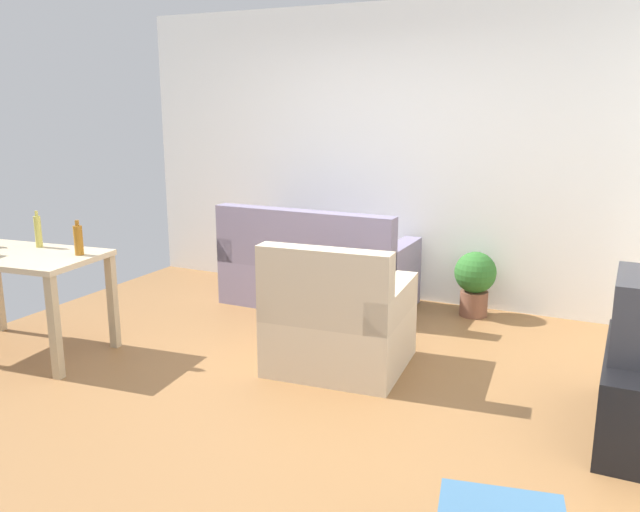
% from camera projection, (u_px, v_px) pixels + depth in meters
% --- Properties ---
extents(ground_plane, '(5.20, 4.40, 0.02)m').
position_uv_depth(ground_plane, '(275.00, 378.00, 4.48)').
color(ground_plane, olive).
extents(wall_rear, '(5.20, 0.10, 2.70)m').
position_uv_depth(wall_rear, '(390.00, 154.00, 6.09)').
color(wall_rear, white).
rests_on(wall_rear, ground_plane).
extents(couch, '(1.68, 0.84, 0.92)m').
position_uv_depth(couch, '(317.00, 272.00, 5.99)').
color(couch, gray).
rests_on(couch, ground_plane).
extents(desk, '(1.27, 0.83, 0.76)m').
position_uv_depth(desk, '(19.00, 268.00, 4.77)').
color(desk, '#C6B28E').
rests_on(desk, ground_plane).
extents(potted_plant, '(0.36, 0.36, 0.57)m').
position_uv_depth(potted_plant, '(475.00, 279.00, 5.68)').
color(potted_plant, brown).
rests_on(potted_plant, ground_plane).
extents(armchair, '(0.97, 0.92, 0.92)m').
position_uv_depth(armchair, '(338.00, 324.00, 4.55)').
color(armchair, beige).
rests_on(armchair, ground_plane).
extents(bottle_squat, '(0.05, 0.05, 0.28)m').
position_uv_depth(bottle_squat, '(38.00, 231.00, 4.92)').
color(bottle_squat, '#BCB24C').
rests_on(bottle_squat, desk).
extents(bottle_amber, '(0.06, 0.06, 0.25)m').
position_uv_depth(bottle_amber, '(78.00, 240.00, 4.67)').
color(bottle_amber, '#9E6019').
rests_on(bottle_amber, desk).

